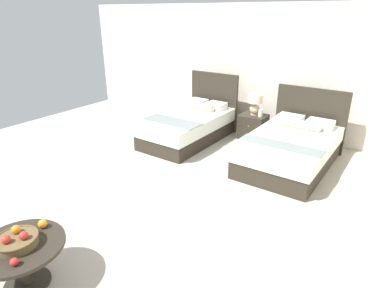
# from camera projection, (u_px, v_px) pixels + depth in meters

# --- Properties ---
(ground_plane) EXTENTS (9.88, 10.26, 0.02)m
(ground_plane) POSITION_uv_depth(u_px,v_px,m) (174.00, 195.00, 4.69)
(ground_plane) COLOR #AA9F8F
(wall_back) EXTENTS (9.88, 0.12, 2.63)m
(wall_back) POSITION_uv_depth(u_px,v_px,m) (269.00, 71.00, 6.75)
(wall_back) COLOR silver
(wall_back) RESTS_ON ground
(bed_near_window) EXTENTS (1.17, 2.06, 1.24)m
(bed_near_window) POSITION_uv_depth(u_px,v_px,m) (190.00, 125.00, 6.60)
(bed_near_window) COLOR #2B261D
(bed_near_window) RESTS_ON ground
(bed_near_corner) EXTENTS (1.33, 2.07, 1.17)m
(bed_near_corner) POSITION_uv_depth(u_px,v_px,m) (291.00, 148.00, 5.51)
(bed_near_corner) COLOR #2B261D
(bed_near_corner) RESTS_ON ground
(nightstand) EXTENTS (0.52, 0.47, 0.50)m
(nightstand) POSITION_uv_depth(u_px,v_px,m) (253.00, 127.00, 6.71)
(nightstand) COLOR #2B261D
(nightstand) RESTS_ON ground
(table_lamp) EXTENTS (0.29, 0.29, 0.42)m
(table_lamp) POSITION_uv_depth(u_px,v_px,m) (255.00, 103.00, 6.54)
(table_lamp) COLOR tan
(table_lamp) RESTS_ON nightstand
(vase) EXTENTS (0.08, 0.08, 0.15)m
(vase) POSITION_uv_depth(u_px,v_px,m) (261.00, 113.00, 6.48)
(vase) COLOR silver
(vase) RESTS_ON nightstand
(coffee_table) EXTENTS (0.82, 0.82, 0.47)m
(coffee_table) POSITION_uv_depth(u_px,v_px,m) (21.00, 254.00, 3.02)
(coffee_table) COLOR #2B261D
(coffee_table) RESTS_ON ground
(fruit_bowl) EXTENTS (0.38, 0.38, 0.16)m
(fruit_bowl) POSITION_uv_depth(u_px,v_px,m) (17.00, 240.00, 2.96)
(fruit_bowl) COLOR brown
(fruit_bowl) RESTS_ON coffee_table
(loose_apple) EXTENTS (0.07, 0.07, 0.07)m
(loose_apple) POSITION_uv_depth(u_px,v_px,m) (14.00, 262.00, 2.73)
(loose_apple) COLOR red
(loose_apple) RESTS_ON coffee_table
(loose_orange) EXTENTS (0.09, 0.09, 0.09)m
(loose_orange) POSITION_uv_depth(u_px,v_px,m) (43.00, 224.00, 3.21)
(loose_orange) COLOR orange
(loose_orange) RESTS_ON coffee_table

